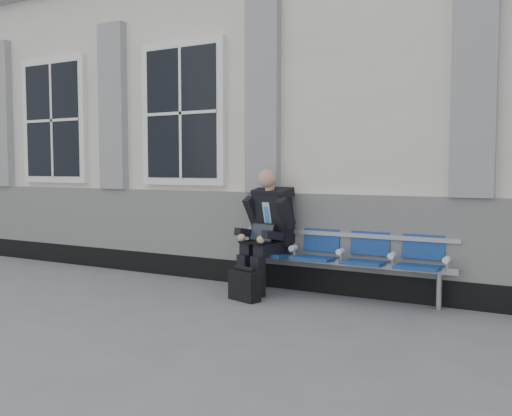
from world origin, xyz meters
The scene contains 5 objects.
ground centered at (0.00, 0.00, 0.00)m, with size 70.00×70.00×0.00m, color slate.
station_building centered at (-0.02, 3.47, 2.22)m, with size 14.40×4.40×4.49m.
bench centered at (2.72, 1.32, 0.55)m, with size 2.60×0.47×0.91m.
businessman centered at (1.80, 1.19, 0.80)m, with size 0.65×0.87×1.49m.
briefcase centered at (1.80, 0.64, 0.18)m, with size 0.42×0.27×0.40m.
Camera 1 is at (5.04, -4.89, 1.52)m, focal length 40.00 mm.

